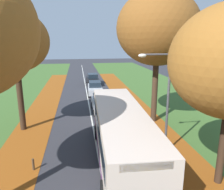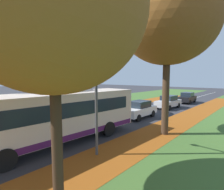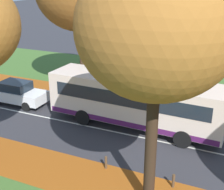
{
  "view_description": "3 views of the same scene",
  "coord_description": "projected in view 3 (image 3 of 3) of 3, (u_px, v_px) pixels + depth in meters",
  "views": [
    {
      "loc": [
        -0.99,
        0.79,
        6.66
      ],
      "look_at": [
        1.64,
        17.7,
        2.32
      ],
      "focal_mm": 35.0,
      "sensor_mm": 36.0,
      "label": 1
    },
    {
      "loc": [
        10.16,
        6.32,
        3.84
      ],
      "look_at": [
        0.14,
        17.63,
        2.35
      ],
      "focal_mm": 28.0,
      "sensor_mm": 36.0,
      "label": 2
    },
    {
      "loc": [
        -14.77,
        6.15,
        8.59
      ],
      "look_at": [
        -0.11,
        12.68,
        2.32
      ],
      "focal_mm": 50.0,
      "sensor_mm": 36.0,
      "label": 3
    }
  ],
  "objects": [
    {
      "name": "leaf_litter_right",
      "position": [
        122.0,
        100.0,
        22.58
      ],
      "size": [
        2.8,
        60.0,
        0.0
      ],
      "primitive_type": "cube",
      "color": "#8C4714",
      "rests_on": "grass_verge_right"
    },
    {
      "name": "grass_verge_right",
      "position": [
        81.0,
        73.0,
        28.77
      ],
      "size": [
        12.0,
        90.0,
        0.01
      ],
      "primitive_type": "cube",
      "color": "#3D6028",
      "rests_on": "ground"
    },
    {
      "name": "tree_right_near",
      "position": [
        201.0,
        22.0,
        19.35
      ],
      "size": [
        5.44,
        5.44,
        8.23
      ],
      "color": "#382619",
      "rests_on": "ground"
    },
    {
      "name": "bollard_fourth",
      "position": [
        173.0,
        181.0,
        13.32
      ],
      "size": [
        0.12,
        0.12,
        0.64
      ],
      "primitive_type": "cylinder",
      "color": "#4C3823",
      "rests_on": "ground"
    },
    {
      "name": "leaf_litter_left",
      "position": [
        48.0,
        168.0,
        14.75
      ],
      "size": [
        2.8,
        60.0,
        0.0
      ],
      "primitive_type": "cube",
      "color": "#8C4714",
      "rests_on": "grass_verge_left"
    },
    {
      "name": "bus",
      "position": [
        135.0,
        100.0,
        18.24
      ],
      "size": [
        2.94,
        10.49,
        2.98
      ],
      "color": "beige",
      "rests_on": "ground"
    },
    {
      "name": "bollard_fifth",
      "position": [
        106.0,
        162.0,
        14.61
      ],
      "size": [
        0.12,
        0.12,
        0.65
      ],
      "primitive_type": "cylinder",
      "color": "#4C3823",
      "rests_on": "ground"
    },
    {
      "name": "tree_left_near",
      "position": [
        157.0,
        28.0,
        10.02
      ],
      "size": [
        5.4,
        5.4,
        9.41
      ],
      "color": "black",
      "rests_on": "ground"
    },
    {
      "name": "streetlamp_right",
      "position": [
        144.0,
        56.0,
        19.72
      ],
      "size": [
        1.89,
        0.28,
        6.0
      ],
      "color": "#47474C",
      "rests_on": "ground"
    },
    {
      "name": "road_centre_line",
      "position": [
        13.0,
        111.0,
        20.94
      ],
      "size": [
        0.12,
        80.0,
        0.01
      ],
      "primitive_type": "cube",
      "color": "silver",
      "rests_on": "ground"
    },
    {
      "name": "car_white_lead",
      "position": [
        17.0,
        93.0,
        21.76
      ],
      "size": [
        1.81,
        4.21,
        1.62
      ],
      "color": "silver",
      "rests_on": "ground"
    }
  ]
}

